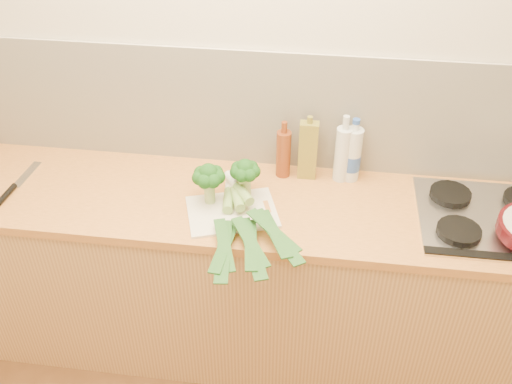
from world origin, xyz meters
TOP-DOWN VIEW (x-y plane):
  - room_shell at (0.00, 1.49)m, footprint 3.50×3.50m
  - counter at (0.00, 1.20)m, footprint 3.20×0.62m
  - gas_hob at (1.02, 1.20)m, footprint 0.58×0.50m
  - chopping_board at (-0.02, 1.10)m, footprint 0.42×0.36m
  - broccoli_left at (-0.12, 1.15)m, footprint 0.13×0.14m
  - broccoli_right at (0.02, 1.21)m, footprint 0.12×0.13m
  - leek_front at (-0.03, 1.06)m, footprint 0.14×0.65m
  - leek_mid at (0.02, 1.06)m, footprint 0.26×0.62m
  - leek_back at (0.07, 1.08)m, footprint 0.38×0.54m
  - chefs_knife at (-0.98, 1.12)m, footprint 0.05×0.34m
  - oil_tin at (0.26, 1.41)m, footprint 0.08×0.05m
  - glass_bottle at (0.41, 1.41)m, footprint 0.07×0.07m
  - amber_bottle at (0.16, 1.41)m, footprint 0.06×0.06m
  - water_bottle at (0.45, 1.42)m, footprint 0.08×0.08m

SIDE VIEW (x-z plane):
  - counter at x=0.00m, z-range 0.00..0.90m
  - chopping_board at x=-0.02m, z-range 0.90..0.91m
  - chefs_knife at x=-0.98m, z-range 0.90..0.92m
  - gas_hob at x=1.02m, z-range 0.89..0.93m
  - leek_front at x=-0.03m, z-range 0.91..0.96m
  - leek_mid at x=0.02m, z-range 0.93..0.97m
  - leek_back at x=0.07m, z-range 0.95..0.99m
  - amber_bottle at x=0.16m, z-range 0.88..1.15m
  - water_bottle at x=0.45m, z-range 0.88..1.15m
  - glass_bottle at x=0.41m, z-range 0.88..1.19m
  - broccoli_left at x=-0.12m, z-range 0.94..1.13m
  - broccoli_right at x=0.02m, z-range 0.95..1.13m
  - oil_tin at x=0.26m, z-range 0.89..1.19m
  - room_shell at x=0.00m, z-range -0.58..2.92m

